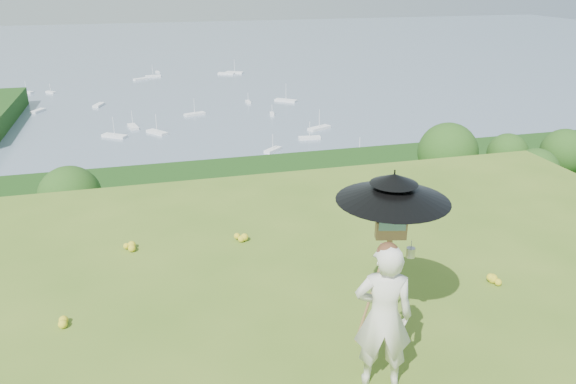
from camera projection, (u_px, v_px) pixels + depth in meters
name	position (u px, v px, depth m)	size (l,w,h in m)	color
shoreline_tier	(167.00, 250.00, 85.89)	(170.00, 28.00, 8.00)	gray
bay_water	(143.00, 68.00, 233.46)	(700.00, 700.00, 0.00)	slate
slope_trees	(178.00, 240.00, 42.20)	(110.00, 50.00, 6.00)	#234F17
harbor_town	(164.00, 211.00, 83.50)	(110.00, 22.00, 5.00)	silver
moored_boats	(103.00, 112.00, 159.36)	(140.00, 140.00, 0.70)	white
painter	(383.00, 317.00, 5.48)	(0.58, 0.38, 1.58)	white
field_easel	(387.00, 281.00, 6.02)	(0.64, 0.64, 1.68)	#96653F
sun_umbrella	(392.00, 203.00, 5.72)	(1.17, 1.17, 0.71)	black
painter_cap	(388.00, 249.00, 5.21)	(0.21, 0.25, 0.10)	#CA6F7F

